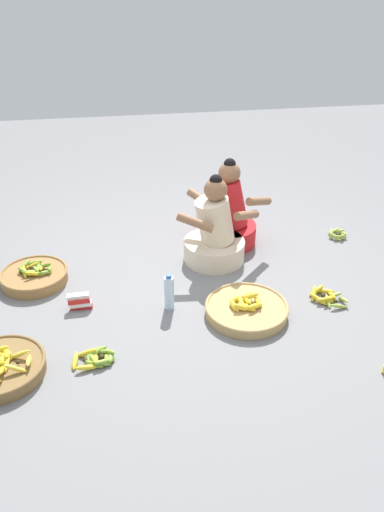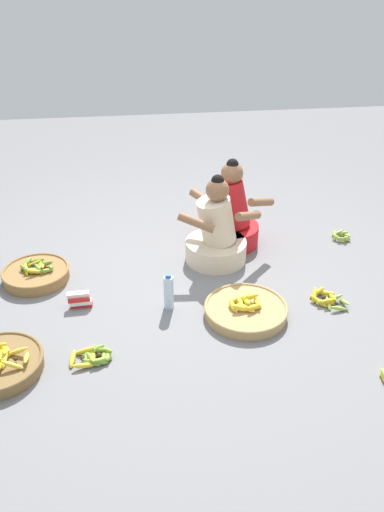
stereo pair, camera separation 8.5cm
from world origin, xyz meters
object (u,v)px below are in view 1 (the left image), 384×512
object	(u,v)px
vendor_woman_front	(215,234)
loose_bananas_front_right	(97,358)
banana_basket_near_vendor	(0,367)
loose_bananas_back_center	(338,234)
vendor_woman_behind	(228,217)
packet_carton_stack	(80,302)
banana_basket_near_bicycle	(34,276)
banana_basket_front_center	(246,309)
loose_bananas_mid_right	(326,297)
water_bottle	(169,292)

from	to	relation	value
vendor_woman_front	loose_bananas_front_right	distance (m)	1.53
banana_basket_near_vendor	loose_bananas_back_center	world-z (taller)	banana_basket_near_vendor
vendor_woman_behind	banana_basket_near_vendor	xyz separation A→B (m)	(-1.77, -1.43, -0.20)
vendor_woman_front	packet_carton_stack	world-z (taller)	vendor_woman_front
loose_bananas_front_right	vendor_woman_behind	bearing A→B (deg)	50.25
banana_basket_near_bicycle	loose_bananas_back_center	bearing A→B (deg)	6.78
vendor_woman_front	banana_basket_front_center	bearing A→B (deg)	-84.41
vendor_woman_front	banana_basket_near_bicycle	world-z (taller)	vendor_woman_front
packet_carton_stack	loose_bananas_mid_right	bearing A→B (deg)	-5.93
vendor_woman_behind	vendor_woman_front	bearing A→B (deg)	-122.06
banana_basket_near_vendor	loose_bananas_mid_right	xyz separation A→B (m)	(2.31, 0.43, -0.03)
vendor_woman_front	banana_basket_front_center	xyz separation A→B (m)	(0.08, -0.80, -0.20)
banana_basket_front_center	banana_basket_near_vendor	xyz separation A→B (m)	(-1.67, -0.35, 0.01)
water_bottle	loose_bananas_back_center	bearing A→B (deg)	26.66
banana_basket_near_bicycle	water_bottle	distance (m)	1.15
water_bottle	vendor_woman_front	bearing A→B (deg)	53.60
loose_bananas_front_right	loose_bananas_mid_right	distance (m)	1.77
banana_basket_near_vendor	loose_bananas_back_center	xyz separation A→B (m)	(2.81, 1.37, -0.03)
loose_bananas_front_right	loose_bananas_back_center	bearing A→B (deg)	31.29
loose_bananas_back_center	packet_carton_stack	xyz separation A→B (m)	(-2.33, -0.75, 0.03)
water_bottle	packet_carton_stack	world-z (taller)	water_bottle
vendor_woman_front	vendor_woman_behind	bearing A→B (deg)	57.94
vendor_woman_behind	water_bottle	size ratio (longest dim) A/B	2.76
vendor_woman_behind	loose_bananas_front_right	size ratio (longest dim) A/B	2.69
vendor_woman_behind	loose_bananas_mid_right	world-z (taller)	vendor_woman_behind
packet_carton_stack	loose_bananas_front_right	bearing A→B (deg)	-78.72
vendor_woman_behind	banana_basket_near_vendor	distance (m)	2.28
loose_bananas_back_center	vendor_woman_behind	bearing A→B (deg)	176.27
banana_basket_near_vendor	loose_bananas_mid_right	size ratio (longest dim) A/B	2.03
loose_bananas_mid_right	water_bottle	xyz separation A→B (m)	(-1.19, 0.10, 0.11)
vendor_woman_behind	banana_basket_near_bicycle	world-z (taller)	vendor_woman_behind
packet_carton_stack	banana_basket_near_bicycle	bearing A→B (deg)	130.91
vendor_woman_front	loose_bananas_front_right	bearing A→B (deg)	-131.43
vendor_woman_behind	loose_bananas_back_center	xyz separation A→B (m)	(1.04, -0.07, -0.23)
banana_basket_near_bicycle	water_bottle	world-z (taller)	water_bottle
banana_basket_near_vendor	packet_carton_stack	size ratio (longest dim) A/B	3.15
vendor_woman_front	vendor_woman_behind	size ratio (longest dim) A/B	0.97
vendor_woman_front	banana_basket_front_center	distance (m)	0.83
loose_bananas_mid_right	loose_bananas_back_center	bearing A→B (deg)	62.37
vendor_woman_front	packet_carton_stack	bearing A→B (deg)	-154.45
banana_basket_near_vendor	water_bottle	size ratio (longest dim) A/B	1.94
banana_basket_near_bicycle	loose_bananas_front_right	size ratio (longest dim) A/B	1.79
loose_bananas_mid_right	water_bottle	size ratio (longest dim) A/B	0.96
vendor_woman_front	banana_basket_near_bicycle	bearing A→B (deg)	-175.80
loose_bananas_front_right	packet_carton_stack	world-z (taller)	packet_carton_stack
loose_bananas_mid_right	water_bottle	world-z (taller)	water_bottle
banana_basket_front_center	banana_basket_near_vendor	bearing A→B (deg)	-168.01
loose_bananas_mid_right	packet_carton_stack	world-z (taller)	packet_carton_stack
water_bottle	loose_bananas_mid_right	bearing A→B (deg)	-4.59
vendor_woman_behind	loose_bananas_mid_right	bearing A→B (deg)	-61.45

